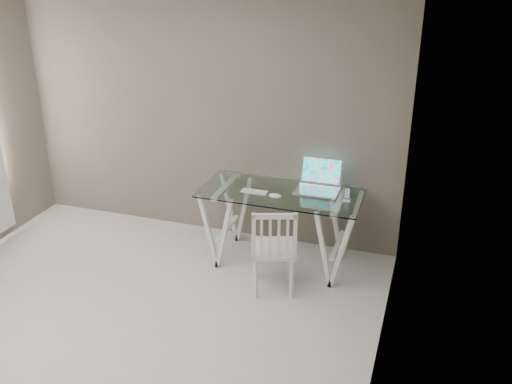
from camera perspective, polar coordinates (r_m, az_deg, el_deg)
room at (r=3.86m, az=-19.13°, el=5.04°), size 4.50×4.52×2.71m
desk at (r=5.44m, az=2.50°, el=-3.50°), size 1.50×0.70×0.75m
chair at (r=4.93m, az=1.77°, el=-5.52°), size 0.49×0.49×0.84m
laptop at (r=5.36m, az=6.30°, el=0.97°), size 0.40×0.36×0.28m
keyboard at (r=5.28m, az=-0.18°, el=0.03°), size 0.26×0.11×0.01m
mouse at (r=5.16m, az=1.91°, el=-0.39°), size 0.12×0.07×0.04m
phone_dock at (r=5.16m, az=9.08°, el=-0.50°), size 0.07×0.07×0.12m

